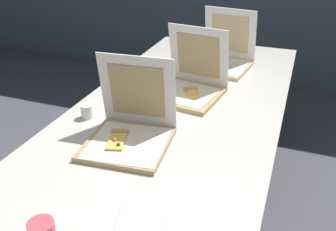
# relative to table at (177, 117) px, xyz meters

# --- Properties ---
(table) EXTENTS (1.00, 2.36, 0.75)m
(table) POSITION_rel_table_xyz_m (0.00, 0.00, 0.00)
(table) COLOR beige
(table) RESTS_ON ground
(pizza_box_front) EXTENTS (0.36, 0.36, 0.35)m
(pizza_box_front) POSITION_rel_table_xyz_m (-0.09, -0.35, 0.09)
(pizza_box_front) COLOR tan
(pizza_box_front) RESTS_ON table
(pizza_box_middle) EXTENTS (0.37, 0.38, 0.35)m
(pizza_box_middle) POSITION_rel_table_xyz_m (0.01, 0.19, 0.09)
(pizza_box_middle) COLOR tan
(pizza_box_middle) RESTS_ON table
(pizza_box_back) EXTENTS (0.37, 0.38, 0.35)m
(pizza_box_back) POSITION_rel_table_xyz_m (0.08, 0.67, 0.09)
(pizza_box_back) COLOR tan
(pizza_box_back) RESTS_ON table
(cup_white_mid) EXTENTS (0.06, 0.06, 0.06)m
(cup_white_mid) POSITION_rel_table_xyz_m (-0.33, 0.09, 0.08)
(cup_white_mid) COLOR white
(cup_white_mid) RESTS_ON table
(cup_white_near_center) EXTENTS (0.06, 0.06, 0.06)m
(cup_white_near_center) POSITION_rel_table_xyz_m (-0.37, -0.22, 0.08)
(cup_white_near_center) COLOR white
(cup_white_near_center) RESTS_ON table
(napkin_pile) EXTENTS (0.16, 0.16, 0.01)m
(napkin_pile) POSITION_rel_table_xyz_m (0.14, -0.75, 0.05)
(napkin_pile) COLOR white
(napkin_pile) RESTS_ON table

